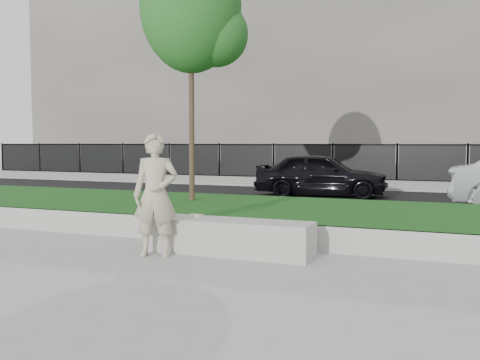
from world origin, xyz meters
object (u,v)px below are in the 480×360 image
at_px(book, 195,215).
at_px(young_tree, 195,11).
at_px(stone_bench, 229,237).
at_px(car_dark, 321,174).
at_px(man, 156,195).

distance_m(book, young_tree, 5.09).
distance_m(stone_bench, car_dark, 8.42).
bearing_deg(young_tree, man, -71.92).
bearing_deg(young_tree, stone_bench, -55.87).
distance_m(man, car_dark, 8.91).
xyz_separation_m(stone_bench, man, (-0.93, -0.52, 0.63)).
distance_m(stone_bench, man, 1.24).
bearing_deg(stone_bench, young_tree, 124.13).
bearing_deg(man, book, 49.05).
height_order(stone_bench, car_dark, car_dark).
bearing_deg(stone_bench, book, 165.21).
height_order(man, car_dark, man).
bearing_deg(book, stone_bench, -6.94).
bearing_deg(car_dark, man, 170.87).
height_order(book, young_tree, young_tree).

